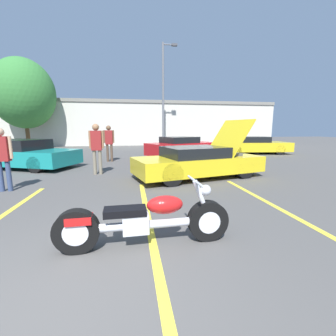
{
  "coord_description": "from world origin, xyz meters",
  "views": [
    {
      "loc": [
        0.9,
        -1.83,
        1.66
      ],
      "look_at": [
        1.69,
        3.0,
        0.8
      ],
      "focal_mm": 24.0,
      "sensor_mm": 36.0,
      "label": 1
    }
  ],
  "objects_px": {
    "light_pole": "(164,93)",
    "parked_car_mid_right_row": "(181,147)",
    "motorcycle": "(145,221)",
    "parked_car_mid_left_row": "(23,154)",
    "show_car_hood_open": "(199,162)",
    "spectator_midground": "(97,144)",
    "spectator_near_motorcycle": "(2,154)",
    "tree_background": "(23,94)",
    "parked_car_right_row": "(252,145)",
    "spectator_by_show_car": "(109,140)"
  },
  "relations": [
    {
      "from": "parked_car_mid_left_row",
      "to": "spectator_midground",
      "type": "height_order",
      "value": "spectator_midground"
    },
    {
      "from": "show_car_hood_open",
      "to": "spectator_near_motorcycle",
      "type": "bearing_deg",
      "value": 174.59
    },
    {
      "from": "motorcycle",
      "to": "parked_car_mid_left_row",
      "type": "relative_size",
      "value": 0.51
    },
    {
      "from": "light_pole",
      "to": "show_car_hood_open",
      "type": "relative_size",
      "value": 1.78
    },
    {
      "from": "motorcycle",
      "to": "tree_background",
      "type": "bearing_deg",
      "value": 114.54
    },
    {
      "from": "tree_background",
      "to": "show_car_hood_open",
      "type": "distance_m",
      "value": 17.86
    },
    {
      "from": "light_pole",
      "to": "show_car_hood_open",
      "type": "distance_m",
      "value": 11.9
    },
    {
      "from": "spectator_near_motorcycle",
      "to": "motorcycle",
      "type": "bearing_deg",
      "value": -44.58
    },
    {
      "from": "tree_background",
      "to": "spectator_midground",
      "type": "distance_m",
      "value": 14.91
    },
    {
      "from": "tree_background",
      "to": "motorcycle",
      "type": "bearing_deg",
      "value": -63.79
    },
    {
      "from": "parked_car_right_row",
      "to": "spectator_near_motorcycle",
      "type": "xyz_separation_m",
      "value": [
        -11.36,
        -7.51,
        0.44
      ]
    },
    {
      "from": "light_pole",
      "to": "spectator_near_motorcycle",
      "type": "distance_m",
      "value": 13.95
    },
    {
      "from": "parked_car_mid_right_row",
      "to": "spectator_midground",
      "type": "bearing_deg",
      "value": -158.16
    },
    {
      "from": "motorcycle",
      "to": "show_car_hood_open",
      "type": "distance_m",
      "value": 4.81
    },
    {
      "from": "tree_background",
      "to": "parked_car_right_row",
      "type": "xyz_separation_m",
      "value": [
        16.66,
        -6.92,
        -3.92
      ]
    },
    {
      "from": "parked_car_right_row",
      "to": "spectator_midground",
      "type": "distance_m",
      "value": 10.81
    },
    {
      "from": "spectator_midground",
      "to": "light_pole",
      "type": "bearing_deg",
      "value": 68.71
    },
    {
      "from": "show_car_hood_open",
      "to": "motorcycle",
      "type": "bearing_deg",
      "value": -130.07
    },
    {
      "from": "light_pole",
      "to": "tree_background",
      "type": "bearing_deg",
      "value": 168.26
    },
    {
      "from": "spectator_near_motorcycle",
      "to": "spectator_midground",
      "type": "distance_m",
      "value": 2.87
    },
    {
      "from": "spectator_midground",
      "to": "parked_car_mid_right_row",
      "type": "bearing_deg",
      "value": 45.96
    },
    {
      "from": "parked_car_mid_right_row",
      "to": "spectator_midground",
      "type": "xyz_separation_m",
      "value": [
        -4.07,
        -4.21,
        0.51
      ]
    },
    {
      "from": "spectator_by_show_car",
      "to": "parked_car_mid_right_row",
      "type": "bearing_deg",
      "value": 13.78
    },
    {
      "from": "light_pole",
      "to": "spectator_midground",
      "type": "xyz_separation_m",
      "value": [
        -3.95,
        -10.13,
        -3.4
      ]
    },
    {
      "from": "parked_car_right_row",
      "to": "spectator_by_show_car",
      "type": "relative_size",
      "value": 2.65
    },
    {
      "from": "light_pole",
      "to": "spectator_midground",
      "type": "relative_size",
      "value": 4.5
    },
    {
      "from": "light_pole",
      "to": "spectator_by_show_car",
      "type": "bearing_deg",
      "value": -118.95
    },
    {
      "from": "light_pole",
      "to": "show_car_hood_open",
      "type": "xyz_separation_m",
      "value": [
        -0.44,
        -11.22,
        -3.96
      ]
    },
    {
      "from": "light_pole",
      "to": "parked_car_mid_right_row",
      "type": "distance_m",
      "value": 7.1
    },
    {
      "from": "parked_car_mid_right_row",
      "to": "parked_car_mid_left_row",
      "type": "bearing_deg",
      "value": 172.53
    },
    {
      "from": "parked_car_mid_left_row",
      "to": "parked_car_mid_right_row",
      "type": "bearing_deg",
      "value": 39.46
    },
    {
      "from": "light_pole",
      "to": "spectator_by_show_car",
      "type": "relative_size",
      "value": 4.54
    },
    {
      "from": "spectator_near_motorcycle",
      "to": "parked_car_mid_left_row",
      "type": "bearing_deg",
      "value": 107.44
    },
    {
      "from": "motorcycle",
      "to": "parked_car_right_row",
      "type": "bearing_deg",
      "value": 52.77
    },
    {
      "from": "tree_background",
      "to": "spectator_near_motorcycle",
      "type": "distance_m",
      "value": 15.76
    },
    {
      "from": "parked_car_mid_left_row",
      "to": "spectator_by_show_car",
      "type": "relative_size",
      "value": 2.67
    },
    {
      "from": "tree_background",
      "to": "parked_car_mid_right_row",
      "type": "xyz_separation_m",
      "value": [
        11.48,
        -8.28,
        -3.89
      ]
    },
    {
      "from": "light_pole",
      "to": "motorcycle",
      "type": "relative_size",
      "value": 3.34
    },
    {
      "from": "motorcycle",
      "to": "parked_car_mid_left_row",
      "type": "xyz_separation_m",
      "value": [
        -4.75,
        7.4,
        0.2
      ]
    },
    {
      "from": "spectator_near_motorcycle",
      "to": "spectator_by_show_car",
      "type": "relative_size",
      "value": 0.93
    },
    {
      "from": "parked_car_mid_right_row",
      "to": "light_pole",
      "type": "bearing_deg",
      "value": 67.09
    },
    {
      "from": "light_pole",
      "to": "show_car_hood_open",
      "type": "height_order",
      "value": "light_pole"
    },
    {
      "from": "parked_car_mid_right_row",
      "to": "spectator_midground",
      "type": "distance_m",
      "value": 5.88
    },
    {
      "from": "spectator_midground",
      "to": "parked_car_mid_left_row",
      "type": "bearing_deg",
      "value": 149.27
    },
    {
      "from": "show_car_hood_open",
      "to": "spectator_midground",
      "type": "distance_m",
      "value": 3.72
    },
    {
      "from": "light_pole",
      "to": "motorcycle",
      "type": "bearing_deg",
      "value": -99.32
    },
    {
      "from": "parked_car_mid_left_row",
      "to": "spectator_near_motorcycle",
      "type": "relative_size",
      "value": 2.88
    },
    {
      "from": "tree_background",
      "to": "show_car_hood_open",
      "type": "height_order",
      "value": "tree_background"
    },
    {
      "from": "motorcycle",
      "to": "parked_car_mid_left_row",
      "type": "height_order",
      "value": "parked_car_mid_left_row"
    },
    {
      "from": "motorcycle",
      "to": "spectator_midground",
      "type": "xyz_separation_m",
      "value": [
        -1.4,
        5.4,
        0.72
      ]
    }
  ]
}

